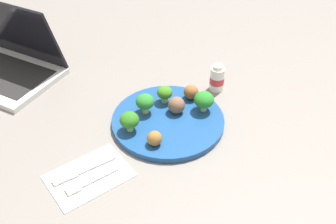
{
  "coord_description": "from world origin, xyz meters",
  "views": [
    {
      "loc": [
        0.46,
        0.57,
        0.64
      ],
      "look_at": [
        0.0,
        0.0,
        0.04
      ],
      "focal_mm": 41.46,
      "sensor_mm": 36.0,
      "label": 1
    }
  ],
  "objects_px": {
    "fork": "(89,181)",
    "yogurt_bottle": "(217,78)",
    "knife": "(82,170)",
    "broccoli_floret_front_left": "(165,93)",
    "broccoli_floret_mid_right": "(129,120)",
    "broccoli_floret_front_right": "(204,100)",
    "laptop": "(5,62)",
    "plate": "(168,121)",
    "broccoli_floret_far_rim": "(145,102)",
    "meatball_center": "(176,105)",
    "napkin": "(89,176)",
    "meatball_front_right": "(155,138)",
    "meatball_mid_right": "(191,92)"
  },
  "relations": [
    {
      "from": "broccoli_floret_mid_right",
      "to": "fork",
      "type": "xyz_separation_m",
      "value": [
        0.15,
        0.07,
        -0.04
      ]
    },
    {
      "from": "broccoli_floret_front_left",
      "to": "napkin",
      "type": "xyz_separation_m",
      "value": [
        0.28,
        0.09,
        -0.04
      ]
    },
    {
      "from": "broccoli_floret_front_left",
      "to": "napkin",
      "type": "height_order",
      "value": "broccoli_floret_front_left"
    },
    {
      "from": "broccoli_floret_front_left",
      "to": "knife",
      "type": "xyz_separation_m",
      "value": [
        0.29,
        0.07,
        -0.04
      ]
    },
    {
      "from": "knife",
      "to": "broccoli_floret_mid_right",
      "type": "bearing_deg",
      "value": -167.52
    },
    {
      "from": "broccoli_floret_mid_right",
      "to": "laptop",
      "type": "xyz_separation_m",
      "value": [
        0.13,
        -0.45,
        -0.01
      ]
    },
    {
      "from": "fork",
      "to": "broccoli_floret_front_left",
      "type": "bearing_deg",
      "value": -159.94
    },
    {
      "from": "broccoli_floret_mid_right",
      "to": "knife",
      "type": "distance_m",
      "value": 0.16
    },
    {
      "from": "meatball_front_right",
      "to": "yogurt_bottle",
      "type": "xyz_separation_m",
      "value": [
        -0.28,
        -0.08,
        0.0
      ]
    },
    {
      "from": "meatball_center",
      "to": "laptop",
      "type": "bearing_deg",
      "value": -61.22
    },
    {
      "from": "broccoli_floret_mid_right",
      "to": "laptop",
      "type": "height_order",
      "value": "laptop"
    },
    {
      "from": "broccoli_floret_mid_right",
      "to": "napkin",
      "type": "height_order",
      "value": "broccoli_floret_mid_right"
    },
    {
      "from": "broccoli_floret_far_rim",
      "to": "knife",
      "type": "distance_m",
      "value": 0.23
    },
    {
      "from": "plate",
      "to": "yogurt_bottle",
      "type": "distance_m",
      "value": 0.2
    },
    {
      "from": "napkin",
      "to": "fork",
      "type": "height_order",
      "value": "fork"
    },
    {
      "from": "broccoli_floret_front_right",
      "to": "laptop",
      "type": "distance_m",
      "value": 0.6
    },
    {
      "from": "broccoli_floret_far_rim",
      "to": "broccoli_floret_mid_right",
      "type": "distance_m",
      "value": 0.08
    },
    {
      "from": "broccoli_floret_front_right",
      "to": "broccoli_floret_far_rim",
      "type": "distance_m",
      "value": 0.15
    },
    {
      "from": "broccoli_floret_front_right",
      "to": "fork",
      "type": "relative_size",
      "value": 0.44
    },
    {
      "from": "meatball_front_right",
      "to": "fork",
      "type": "bearing_deg",
      "value": -1.74
    },
    {
      "from": "meatball_center",
      "to": "knife",
      "type": "relative_size",
      "value": 0.3
    },
    {
      "from": "plate",
      "to": "meatball_center",
      "type": "relative_size",
      "value": 6.49
    },
    {
      "from": "broccoli_floret_far_rim",
      "to": "meatball_center",
      "type": "relative_size",
      "value": 1.21
    },
    {
      "from": "meatball_front_right",
      "to": "fork",
      "type": "relative_size",
      "value": 0.29
    },
    {
      "from": "plate",
      "to": "laptop",
      "type": "height_order",
      "value": "laptop"
    },
    {
      "from": "meatball_front_right",
      "to": "knife",
      "type": "distance_m",
      "value": 0.18
    },
    {
      "from": "plate",
      "to": "fork",
      "type": "height_order",
      "value": "plate"
    },
    {
      "from": "napkin",
      "to": "knife",
      "type": "distance_m",
      "value": 0.02
    },
    {
      "from": "fork",
      "to": "yogurt_bottle",
      "type": "distance_m",
      "value": 0.46
    },
    {
      "from": "knife",
      "to": "broccoli_floret_front_left",
      "type": "bearing_deg",
      "value": -166.45
    },
    {
      "from": "meatball_front_right",
      "to": "fork",
      "type": "xyz_separation_m",
      "value": [
        0.17,
        -0.01,
        -0.03
      ]
    },
    {
      "from": "meatball_front_right",
      "to": "broccoli_floret_front_left",
      "type": "bearing_deg",
      "value": -136.84
    },
    {
      "from": "broccoli_floret_mid_right",
      "to": "knife",
      "type": "relative_size",
      "value": 0.35
    },
    {
      "from": "plate",
      "to": "meatball_mid_right",
      "type": "distance_m",
      "value": 0.11
    },
    {
      "from": "laptop",
      "to": "yogurt_bottle",
      "type": "bearing_deg",
      "value": 133.45
    },
    {
      "from": "plate",
      "to": "broccoli_floret_mid_right",
      "type": "height_order",
      "value": "broccoli_floret_mid_right"
    },
    {
      "from": "knife",
      "to": "yogurt_bottle",
      "type": "bearing_deg",
      "value": -174.9
    },
    {
      "from": "laptop",
      "to": "meatball_center",
      "type": "bearing_deg",
      "value": 118.78
    },
    {
      "from": "broccoli_floret_front_left",
      "to": "knife",
      "type": "height_order",
      "value": "broccoli_floret_front_left"
    },
    {
      "from": "broccoli_floret_front_left",
      "to": "broccoli_floret_mid_right",
      "type": "distance_m",
      "value": 0.14
    },
    {
      "from": "broccoli_floret_front_right",
      "to": "meatball_front_right",
      "type": "distance_m",
      "value": 0.17
    },
    {
      "from": "broccoli_floret_front_left",
      "to": "broccoli_floret_mid_right",
      "type": "bearing_deg",
      "value": 14.74
    },
    {
      "from": "plate",
      "to": "broccoli_floret_far_rim",
      "type": "distance_m",
      "value": 0.07
    },
    {
      "from": "broccoli_floret_front_right",
      "to": "meatball_mid_right",
      "type": "height_order",
      "value": "broccoli_floret_front_right"
    },
    {
      "from": "broccoli_floret_mid_right",
      "to": "knife",
      "type": "xyz_separation_m",
      "value": [
        0.15,
        0.03,
        -0.04
      ]
    },
    {
      "from": "plate",
      "to": "broccoli_floret_front_right",
      "type": "relative_size",
      "value": 5.26
    },
    {
      "from": "fork",
      "to": "broccoli_floret_mid_right",
      "type": "bearing_deg",
      "value": -155.58
    },
    {
      "from": "broccoli_floret_front_right",
      "to": "broccoli_floret_mid_right",
      "type": "bearing_deg",
      "value": -16.07
    },
    {
      "from": "plate",
      "to": "broccoli_floret_front_left",
      "type": "bearing_deg",
      "value": -121.77
    },
    {
      "from": "broccoli_floret_far_rim",
      "to": "meatball_center",
      "type": "bearing_deg",
      "value": 142.01
    }
  ]
}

